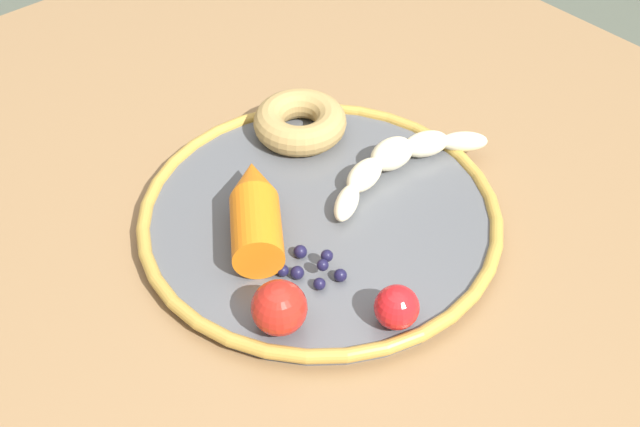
{
  "coord_description": "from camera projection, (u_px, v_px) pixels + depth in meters",
  "views": [
    {
      "loc": [
        0.35,
        -0.39,
        1.24
      ],
      "look_at": [
        -0.04,
        -0.04,
        0.75
      ],
      "focal_mm": 45.5,
      "sensor_mm": 36.0,
      "label": 1
    }
  ],
  "objects": [
    {
      "name": "dining_table",
      "position": [
        383.0,
        290.0,
        0.78
      ],
      "size": [
        1.15,
        0.86,
        0.73
      ],
      "color": "olive",
      "rests_on": "ground_plane"
    },
    {
      "name": "donut",
      "position": [
        300.0,
        122.0,
        0.79
      ],
      "size": [
        0.13,
        0.13,
        0.03
      ],
      "primitive_type": "torus",
      "rotation": [
        0.0,
        0.0,
        2.17
      ],
      "color": "#AA8A4F",
      "rests_on": "plate"
    },
    {
      "name": "carrot_orange",
      "position": [
        255.0,
        209.0,
        0.69
      ],
      "size": [
        0.13,
        0.11,
        0.04
      ],
      "color": "orange",
      "rests_on": "plate"
    },
    {
      "name": "tomato_near",
      "position": [
        397.0,
        307.0,
        0.62
      ],
      "size": [
        0.04,
        0.04,
        0.04
      ],
      "primitive_type": "sphere",
      "color": "red",
      "rests_on": "plate"
    },
    {
      "name": "banana",
      "position": [
        398.0,
        161.0,
        0.75
      ],
      "size": [
        0.07,
        0.19,
        0.03
      ],
      "color": "#F4EBC2",
      "rests_on": "plate"
    },
    {
      "name": "plate",
      "position": [
        320.0,
        216.0,
        0.72
      ],
      "size": [
        0.32,
        0.32,
        0.02
      ],
      "color": "#53565B",
      "rests_on": "dining_table"
    },
    {
      "name": "blueberry_pile",
      "position": [
        313.0,
        268.0,
        0.66
      ],
      "size": [
        0.05,
        0.04,
        0.02
      ],
      "color": "#191638",
      "rests_on": "plate"
    },
    {
      "name": "tomato_mid",
      "position": [
        279.0,
        308.0,
        0.61
      ],
      "size": [
        0.04,
        0.04,
        0.04
      ],
      "primitive_type": "sphere",
      "color": "red",
      "rests_on": "plate"
    }
  ]
}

